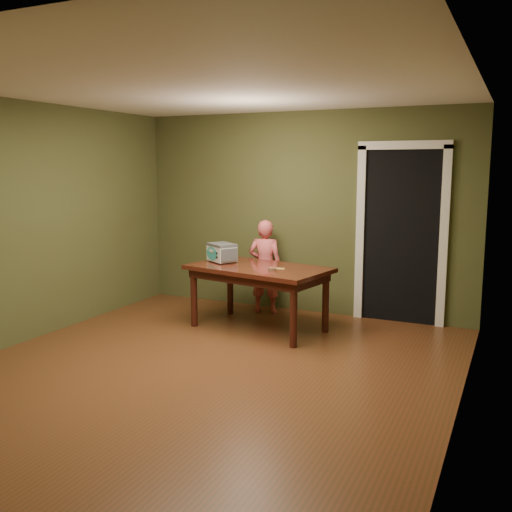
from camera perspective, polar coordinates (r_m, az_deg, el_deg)
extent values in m
plane|color=brown|center=(5.52, -4.95, -11.26)|extent=(5.00, 5.00, 0.00)
cube|color=#454E29|center=(7.47, 4.53, 4.32)|extent=(4.50, 0.02, 2.60)
cube|color=#454E29|center=(6.63, -22.25, 3.08)|extent=(0.02, 5.00, 2.60)
cube|color=#454E29|center=(4.53, 20.31, 0.73)|extent=(0.02, 5.00, 2.60)
cube|color=white|center=(5.22, -5.35, 16.58)|extent=(4.50, 5.00, 0.02)
cube|color=black|center=(7.44, 14.76, 2.09)|extent=(0.90, 0.60, 2.10)
cube|color=black|center=(7.13, 14.30, 1.82)|extent=(0.90, 0.02, 2.10)
cube|color=white|center=(7.23, 10.38, 2.05)|extent=(0.10, 0.06, 2.20)
cube|color=white|center=(7.05, 18.27, 1.56)|extent=(0.10, 0.06, 2.20)
cube|color=white|center=(7.07, 14.63, 10.69)|extent=(1.10, 0.06, 0.10)
cube|color=#37140C|center=(6.63, 0.26, -1.27)|extent=(1.74, 1.18, 0.05)
cube|color=#37140D|center=(6.64, 0.26, -1.90)|extent=(1.60, 1.04, 0.10)
cylinder|color=#37140D|center=(6.87, -6.22, -4.15)|extent=(0.08, 0.08, 0.70)
cylinder|color=#37140D|center=(7.39, -2.60, -3.17)|extent=(0.08, 0.08, 0.70)
cylinder|color=#37140D|center=(6.05, 3.77, -5.94)|extent=(0.08, 0.08, 0.70)
cylinder|color=#37140D|center=(6.64, 6.98, -4.63)|extent=(0.08, 0.08, 0.70)
cylinder|color=#4C4F54|center=(7.02, -4.65, -0.45)|extent=(0.02, 0.02, 0.01)
cylinder|color=#4C4F54|center=(7.11, -3.34, -0.32)|extent=(0.02, 0.02, 0.01)
cylinder|color=#4C4F54|center=(6.78, -3.52, -0.78)|extent=(0.02, 0.02, 0.01)
cylinder|color=#4C4F54|center=(6.87, -2.18, -0.64)|extent=(0.02, 0.02, 0.01)
cube|color=silver|center=(6.93, -3.43, 0.30)|extent=(0.42, 0.39, 0.19)
cube|color=#4C4F54|center=(6.91, -3.44, 1.14)|extent=(0.43, 0.39, 0.03)
cube|color=#4C4F54|center=(7.08, -4.14, 0.48)|extent=(0.13, 0.19, 0.15)
cube|color=#4C4F54|center=(6.78, -2.70, 0.11)|extent=(0.13, 0.19, 0.15)
ellipsoid|color=#32AEAE|center=(6.89, -4.46, 0.25)|extent=(0.22, 0.14, 0.16)
cylinder|color=black|center=(6.78, -3.95, 0.28)|extent=(0.03, 0.02, 0.02)
cylinder|color=black|center=(6.78, -3.94, -0.13)|extent=(0.02, 0.02, 0.02)
cylinder|color=silver|center=(6.39, 1.63, -1.34)|extent=(0.10, 0.10, 0.02)
cylinder|color=#4C3019|center=(6.39, 1.63, -1.28)|extent=(0.09, 0.09, 0.01)
cube|color=#FEDA6E|center=(6.49, 2.13, -1.24)|extent=(0.18, 0.04, 0.01)
imported|color=#E55E63|center=(7.43, 0.92, -1.05)|extent=(0.48, 0.36, 1.22)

